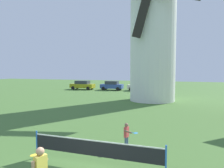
% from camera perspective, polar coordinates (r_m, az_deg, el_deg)
% --- Properties ---
extents(windmill, '(9.77, 5.78, 16.44)m').
position_cam_1_polar(windmill, '(24.60, 11.09, 14.03)').
color(windmill, white).
rests_on(windmill, ground_plane).
extents(tennis_net, '(5.09, 0.06, 1.10)m').
position_cam_1_polar(tennis_net, '(7.95, -4.77, -17.12)').
color(tennis_net, blue).
rests_on(tennis_net, ground_plane).
extents(player_far, '(0.68, 0.59, 1.16)m').
position_cam_1_polar(player_far, '(9.62, 4.09, -13.50)').
color(player_far, slate).
rests_on(player_far, ground_plane).
extents(parked_car_mustard, '(4.30, 1.92, 1.56)m').
position_cam_1_polar(parked_car_mustard, '(37.54, -8.06, -0.24)').
color(parked_car_mustard, '#999919').
rests_on(parked_car_mustard, ground_plane).
extents(parked_car_blue, '(3.88, 2.01, 1.56)m').
position_cam_1_polar(parked_car_blue, '(36.06, -0.05, -0.37)').
color(parked_car_blue, '#334C99').
rests_on(parked_car_blue, ground_plane).
extents(parked_car_cream, '(4.18, 2.20, 1.56)m').
position_cam_1_polar(parked_car_cream, '(35.15, 7.69, -0.52)').
color(parked_car_cream, silver).
rests_on(parked_car_cream, ground_plane).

